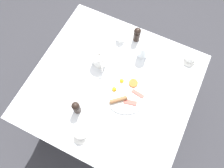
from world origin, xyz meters
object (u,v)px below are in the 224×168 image
at_px(pepper_grinder, 76,107).
at_px(salt_grinder, 137,34).
at_px(teapot_near, 100,59).
at_px(teacup_with_saucer_left, 191,57).
at_px(water_glass_tall, 144,50).
at_px(napkin_folded, 85,34).
at_px(teacup_with_saucer_right, 81,133).
at_px(knife_by_plate, 171,92).
at_px(creamer_jug, 121,37).
at_px(breakfast_plate, 125,92).
at_px(fork_by_plate, 68,67).
at_px(spoon_for_tea, 54,92).

distance_m(pepper_grinder, salt_grinder, 0.68).
distance_m(teapot_near, pepper_grinder, 0.38).
xyz_separation_m(teacup_with_saucer_left, water_glass_tall, (-0.12, 0.32, 0.04)).
bearing_deg(napkin_folded, water_glass_tall, -86.37).
height_order(teacup_with_saucer_right, knife_by_plate, teacup_with_saucer_right).
xyz_separation_m(creamer_jug, knife_by_plate, (-0.23, -0.48, -0.03)).
bearing_deg(breakfast_plate, knife_by_plate, -64.10).
bearing_deg(teacup_with_saucer_left, pepper_grinder, 141.91).
bearing_deg(fork_by_plate, salt_grinder, -38.94).
bearing_deg(teapot_near, fork_by_plate, 87.42).
xyz_separation_m(pepper_grinder, napkin_folded, (0.53, 0.24, -0.06)).
bearing_deg(fork_by_plate, pepper_grinder, -138.93).
relative_size(creamer_jug, knife_by_plate, 0.49).
bearing_deg(creamer_jug, knife_by_plate, -115.96).
bearing_deg(knife_by_plate, spoon_for_tea, 115.80).
bearing_deg(creamer_jug, salt_grinder, -63.99).
xyz_separation_m(breakfast_plate, salt_grinder, (0.42, 0.10, 0.06)).
relative_size(breakfast_plate, teacup_with_saucer_left, 2.33).
height_order(pepper_grinder, fork_by_plate, pepper_grinder).
relative_size(breakfast_plate, salt_grinder, 2.43).
xyz_separation_m(water_glass_tall, napkin_folded, (-0.03, 0.46, -0.06)).
bearing_deg(breakfast_plate, pepper_grinder, 137.65).
xyz_separation_m(teapot_near, spoon_for_tea, (-0.34, 0.18, -0.05)).
relative_size(water_glass_tall, fork_by_plate, 0.74).
height_order(water_glass_tall, pepper_grinder, pepper_grinder).
bearing_deg(knife_by_plate, teacup_with_saucer_left, -5.70).
relative_size(teacup_with_saucer_right, salt_grinder, 1.04).
height_order(pepper_grinder, spoon_for_tea, pepper_grinder).
height_order(teacup_with_saucer_left, water_glass_tall, water_glass_tall).
xyz_separation_m(teacup_with_saucer_left, fork_by_plate, (-0.43, 0.75, -0.02)).
relative_size(teapot_near, water_glass_tall, 1.34).
bearing_deg(napkin_folded, creamer_jug, -72.61).
distance_m(teacup_with_saucer_left, fork_by_plate, 0.86).
xyz_separation_m(teacup_with_saucer_left, salt_grinder, (-0.01, 0.41, 0.04)).
height_order(breakfast_plate, teapot_near, teapot_near).
bearing_deg(fork_by_plate, creamer_jug, -32.75).
xyz_separation_m(breakfast_plate, spoon_for_tea, (-0.21, 0.43, -0.01)).
bearing_deg(water_glass_tall, spoon_for_tea, 141.09).
relative_size(teapot_near, napkin_folded, 0.75).
relative_size(breakfast_plate, teapot_near, 1.85).
bearing_deg(water_glass_tall, creamer_jug, 74.77).
bearing_deg(napkin_folded, knife_by_plate, -101.58).
height_order(breakfast_plate, pepper_grinder, pepper_grinder).
relative_size(teacup_with_saucer_right, napkin_folded, 0.60).
bearing_deg(teacup_with_saucer_right, creamer_jug, 5.79).
bearing_deg(teacup_with_saucer_left, breakfast_plate, 144.59).
bearing_deg(water_glass_tall, fork_by_plate, 126.16).
relative_size(teacup_with_saucer_left, spoon_for_tea, 0.86).
bearing_deg(creamer_jug, teacup_with_saucer_left, -82.93).
xyz_separation_m(breakfast_plate, fork_by_plate, (0.00, 0.44, -0.01)).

